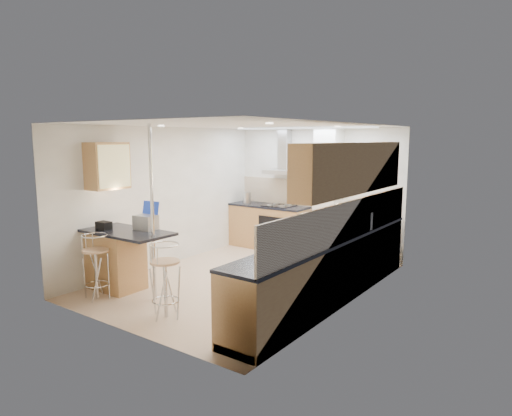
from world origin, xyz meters
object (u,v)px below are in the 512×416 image
Objects in this scene: microwave at (353,222)px; bread_bin at (296,245)px; laptop at (146,222)px; bar_stool_near at (96,267)px; bar_stool_end at (165,280)px.

microwave is 1.20× the size of bread_bin.
bread_bin is at bearing -2.37° from laptop.
laptop is at bearing 142.33° from microwave.
bar_stool_end is at bearing -4.85° from bar_stool_near.
microwave is 3.82m from bar_stool_near.
microwave is 0.52× the size of bar_stool_near.
laptop is 0.77× the size of bread_bin.
bar_stool_near is 0.97× the size of bar_stool_end.
microwave is 0.51× the size of bar_stool_end.
microwave is at bearing 32.49° from bar_stool_near.
laptop reaches higher than bread_bin.
bar_stool_end reaches higher than bar_stool_near.
microwave is at bearing 30.15° from laptop.
laptop is 2.54m from bread_bin.
bar_stool_end is at bearing 164.73° from microwave.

